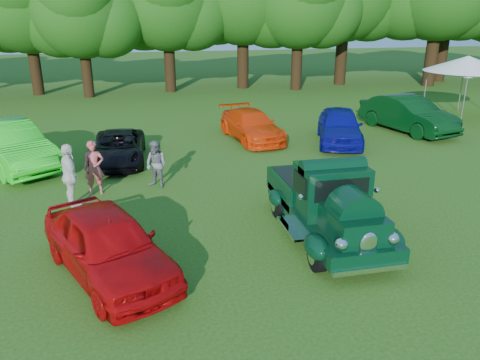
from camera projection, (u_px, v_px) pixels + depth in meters
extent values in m
plane|color=#294E12|center=(256.00, 245.00, 11.76)|extent=(120.00, 120.00, 0.00)
cylinder|color=black|center=(317.00, 255.00, 10.50)|extent=(0.23, 0.78, 0.78)
cylinder|color=black|center=(389.00, 247.00, 10.86)|extent=(0.23, 0.78, 0.78)
cylinder|color=black|center=(278.00, 204.00, 13.27)|extent=(0.23, 0.78, 0.78)
cylinder|color=black|center=(336.00, 199.00, 13.63)|extent=(0.23, 0.78, 0.78)
cube|color=black|center=(327.00, 216.00, 12.08)|extent=(1.82, 4.76, 0.36)
cube|color=black|center=(353.00, 225.00, 10.63)|extent=(1.16, 1.53, 0.66)
cube|color=black|center=(331.00, 190.00, 11.69)|extent=(1.65, 1.22, 1.27)
cube|color=black|center=(342.00, 190.00, 11.08)|extent=(1.38, 0.06, 0.55)
cube|color=black|center=(308.00, 186.00, 13.31)|extent=(1.82, 2.17, 0.61)
cube|color=black|center=(308.00, 176.00, 13.21)|extent=(1.57, 1.91, 0.05)
ellipsoid|color=black|center=(317.00, 247.00, 10.43)|extent=(0.53, 0.91, 0.53)
ellipsoid|color=black|center=(391.00, 239.00, 10.80)|extent=(0.53, 0.91, 0.53)
ellipsoid|color=black|center=(276.00, 198.00, 13.19)|extent=(0.40, 0.76, 0.44)
ellipsoid|color=black|center=(338.00, 192.00, 13.58)|extent=(0.40, 0.76, 0.44)
ellipsoid|color=white|center=(369.00, 246.00, 9.94)|extent=(0.43, 0.13, 0.63)
sphere|color=white|center=(341.00, 244.00, 9.87)|extent=(0.30, 0.30, 0.30)
sphere|color=white|center=(392.00, 239.00, 10.11)|extent=(0.30, 0.30, 0.30)
cube|color=white|center=(370.00, 269.00, 9.96)|extent=(1.71, 0.12, 0.12)
cube|color=white|center=(295.00, 187.00, 14.46)|extent=(1.71, 0.12, 0.12)
imported|color=#AE0709|center=(108.00, 244.00, 10.21)|extent=(3.47, 4.75, 1.50)
imported|color=#1CD81E|center=(10.00, 146.00, 17.22)|extent=(4.31, 5.39, 1.72)
imported|color=black|center=(118.00, 148.00, 18.01)|extent=(2.14, 4.31, 1.17)
imported|color=#EC3808|center=(251.00, 125.00, 21.16)|extent=(2.51, 4.77, 1.32)
imported|color=#0B0C82|center=(340.00, 126.00, 20.58)|extent=(3.25, 4.89, 1.55)
imported|color=black|center=(408.00, 114.00, 22.60)|extent=(2.97, 5.39, 1.68)
imported|color=#C25052|center=(94.00, 168.00, 14.78)|extent=(0.66, 0.46, 1.74)
imported|color=slate|center=(156.00, 164.00, 15.37)|extent=(0.97, 0.96, 1.58)
imported|color=silver|center=(70.00, 176.00, 13.71)|extent=(0.82, 1.24, 1.96)
cube|color=white|center=(466.00, 72.00, 24.99)|extent=(3.51, 3.51, 0.12)
cone|color=white|center=(467.00, 63.00, 24.83)|extent=(5.14, 5.14, 0.80)
cylinder|color=slate|center=(464.00, 102.00, 23.74)|extent=(0.06, 0.06, 2.41)
cylinder|color=slate|center=(425.00, 93.00, 26.09)|extent=(0.06, 0.06, 2.41)
cylinder|color=slate|center=(461.00, 90.00, 27.08)|extent=(0.06, 0.06, 2.41)
cylinder|color=black|center=(35.00, 67.00, 32.23)|extent=(0.76, 0.76, 3.81)
cylinder|color=black|center=(87.00, 71.00, 31.34)|extent=(0.70, 0.70, 3.50)
sphere|color=#0F4710|center=(80.00, 7.00, 29.98)|extent=(6.40, 6.40, 6.40)
cylinder|color=black|center=(170.00, 64.00, 33.44)|extent=(0.78, 0.78, 3.88)
cylinder|color=black|center=(243.00, 59.00, 35.00)|extent=(0.85, 0.85, 4.25)
cylinder|color=black|center=(297.00, 62.00, 34.30)|extent=(0.80, 0.80, 3.99)
cylinder|color=black|center=(341.00, 56.00, 36.69)|extent=(0.89, 0.89, 4.46)
cylinder|color=black|center=(432.00, 55.00, 35.95)|extent=(0.92, 0.92, 4.61)
cylinder|color=black|center=(442.00, 53.00, 38.34)|extent=(0.92, 0.92, 4.60)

